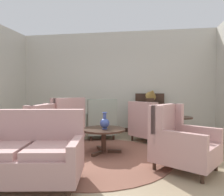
# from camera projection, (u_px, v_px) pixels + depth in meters

# --- Properties ---
(ground) EXTENTS (8.46, 8.46, 0.00)m
(ground) POSITION_uv_depth(u_px,v_px,m) (90.00, 162.00, 3.86)
(ground) COLOR #9E896B
(wall_back) EXTENTS (6.20, 0.08, 3.10)m
(wall_back) POSITION_uv_depth(u_px,v_px,m) (114.00, 82.00, 6.78)
(wall_back) COLOR beige
(wall_back) RESTS_ON ground
(baseboard_back) EXTENTS (6.04, 0.03, 0.12)m
(baseboard_back) POSITION_uv_depth(u_px,v_px,m) (114.00, 130.00, 6.77)
(baseboard_back) COLOR #382319
(baseboard_back) RESTS_ON ground
(area_rug) EXTENTS (2.99, 2.99, 0.01)m
(area_rug) POSITION_uv_depth(u_px,v_px,m) (94.00, 156.00, 4.15)
(area_rug) COLOR brown
(area_rug) RESTS_ON ground
(coffee_table) EXTENTS (0.88, 0.88, 0.50)m
(coffee_table) POSITION_uv_depth(u_px,v_px,m) (104.00, 133.00, 4.39)
(coffee_table) COLOR #382319
(coffee_table) RESTS_ON ground
(porcelain_vase) EXTENTS (0.19, 0.19, 0.34)m
(porcelain_vase) POSITION_uv_depth(u_px,v_px,m) (105.00, 123.00, 4.33)
(porcelain_vase) COLOR #384C93
(porcelain_vase) RESTS_ON coffee_table
(settee) EXTENTS (1.52, 1.07, 0.99)m
(settee) POSITION_uv_depth(u_px,v_px,m) (29.00, 155.00, 2.88)
(settee) COLOR tan
(settee) RESTS_ON ground
(armchair_beside_settee) EXTENTS (0.92, 0.84, 1.00)m
(armchair_beside_settee) POSITION_uv_depth(u_px,v_px,m) (30.00, 133.00, 4.37)
(armchair_beside_settee) COLOR tan
(armchair_beside_settee) RESTS_ON ground
(armchair_far_left) EXTENTS (1.19, 1.15, 1.04)m
(armchair_far_left) POSITION_uv_depth(u_px,v_px,m) (180.00, 142.00, 3.48)
(armchair_far_left) COLOR tan
(armchair_far_left) RESTS_ON ground
(armchair_near_sideboard) EXTENTS (1.18, 1.17, 1.11)m
(armchair_near_sideboard) POSITION_uv_depth(u_px,v_px,m) (62.00, 125.00, 5.23)
(armchair_near_sideboard) COLOR tan
(armchair_near_sideboard) RESTS_ON ground
(armchair_back_corner) EXTENTS (1.09, 1.09, 1.00)m
(armchair_back_corner) POSITION_uv_depth(u_px,v_px,m) (148.00, 124.00, 5.44)
(armchair_back_corner) COLOR tan
(armchair_back_corner) RESTS_ON ground
(armchair_foreground_right) EXTENTS (0.96, 1.00, 1.06)m
(armchair_foreground_right) POSITION_uv_depth(u_px,v_px,m) (101.00, 122.00, 5.73)
(armchair_foreground_right) COLOR gray
(armchair_foreground_right) RESTS_ON ground
(side_table) EXTENTS (0.58, 0.58, 0.67)m
(side_table) POSITION_uv_depth(u_px,v_px,m) (179.00, 128.00, 4.98)
(side_table) COLOR #382319
(side_table) RESTS_ON ground
(sideboard) EXTENTS (0.86, 0.39, 1.19)m
(sideboard) POSITION_uv_depth(u_px,v_px,m) (150.00, 116.00, 6.35)
(sideboard) COLOR #382319
(sideboard) RESTS_ON ground
(gramophone) EXTENTS (0.41, 0.48, 0.49)m
(gramophone) POSITION_uv_depth(u_px,v_px,m) (151.00, 95.00, 6.24)
(gramophone) COLOR #382319
(gramophone) RESTS_ON sideboard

